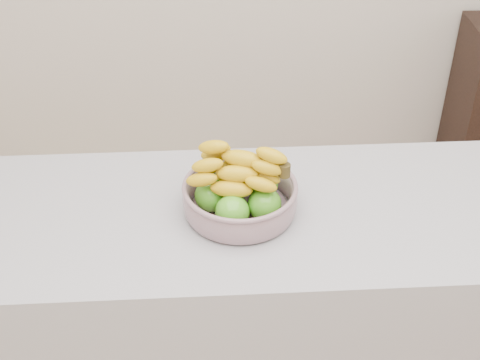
{
  "coord_description": "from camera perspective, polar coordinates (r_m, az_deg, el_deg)",
  "views": [
    {
      "loc": [
        -0.24,
        -0.91,
        1.98
      ],
      "look_at": [
        -0.16,
        0.45,
        1.0
      ],
      "focal_mm": 50.0,
      "sensor_mm": 36.0,
      "label": 1
    }
  ],
  "objects": [
    {
      "name": "counter",
      "position": [
        2.06,
        4.65,
        -12.39
      ],
      "size": [
        2.0,
        0.6,
        0.9
      ],
      "primitive_type": "cube",
      "color": "#9B9AA2",
      "rests_on": "ground"
    },
    {
      "name": "fruit_bowl",
      "position": [
        1.7,
        -0.01,
        -1.15
      ],
      "size": [
        0.29,
        0.29,
        0.19
      ],
      "rotation": [
        0.0,
        0.0,
        -0.32
      ],
      "color": "#96A2B4",
      "rests_on": "counter"
    }
  ]
}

